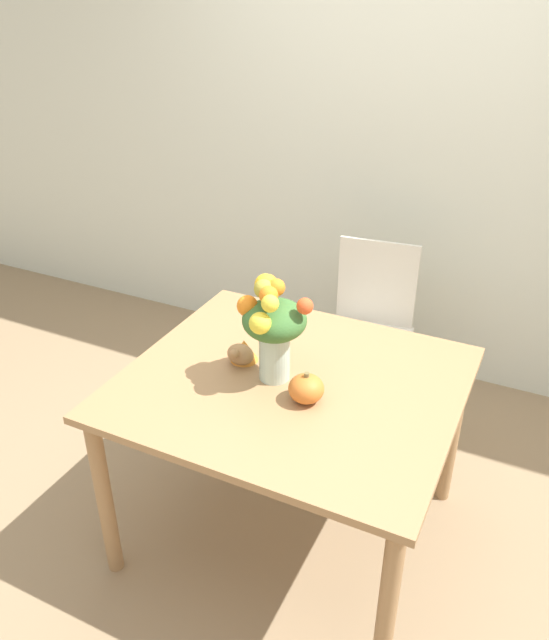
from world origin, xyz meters
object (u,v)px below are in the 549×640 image
at_px(flower_vase, 273,325).
at_px(turkey_figurine, 243,352).
at_px(pumpkin, 306,388).
at_px(dining_chair_near_window, 368,331).

xyz_separation_m(flower_vase, turkey_figurine, (-0.15, 0.05, -0.18)).
bearing_deg(turkey_figurine, flower_vase, -17.55).
xyz_separation_m(pumpkin, dining_chair_near_window, (-0.09, 1.03, -0.33)).
xyz_separation_m(flower_vase, dining_chair_near_window, (0.07, 0.95, -0.50)).
xyz_separation_m(flower_vase, pumpkin, (0.16, -0.07, -0.17)).
height_order(pumpkin, dining_chair_near_window, dining_chair_near_window).
bearing_deg(dining_chair_near_window, flower_vase, -100.45).
relative_size(pumpkin, dining_chair_near_window, 0.14).
height_order(flower_vase, pumpkin, flower_vase).
relative_size(turkey_figurine, dining_chair_near_window, 0.16).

